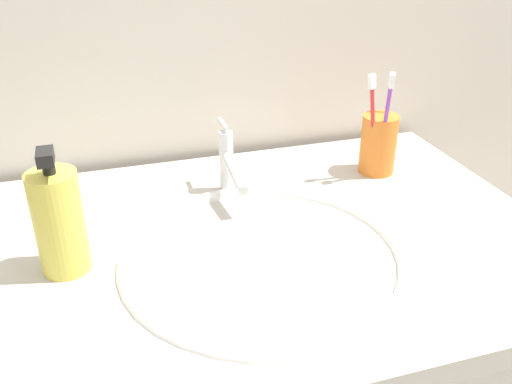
{
  "coord_description": "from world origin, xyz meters",
  "views": [
    {
      "loc": [
        -0.2,
        -0.67,
        1.29
      ],
      "look_at": [
        -0.0,
        -0.03,
        0.94
      ],
      "focal_mm": 38.96,
      "sensor_mm": 36.0,
      "label": 1
    }
  ],
  "objects_px": {
    "toothbrush_yellow": "(387,114)",
    "soap_dispenser": "(59,223)",
    "toothbrush_cup": "(378,144)",
    "toothbrush_red": "(373,119)",
    "toothbrush_purple": "(386,119)",
    "faucet": "(226,164)"
  },
  "relations": [
    {
      "from": "toothbrush_cup",
      "to": "toothbrush_purple",
      "type": "relative_size",
      "value": 0.57
    },
    {
      "from": "toothbrush_cup",
      "to": "faucet",
      "type": "bearing_deg",
      "value": -177.94
    },
    {
      "from": "toothbrush_cup",
      "to": "toothbrush_red",
      "type": "height_order",
      "value": "toothbrush_red"
    },
    {
      "from": "toothbrush_yellow",
      "to": "soap_dispenser",
      "type": "relative_size",
      "value": 0.96
    },
    {
      "from": "toothbrush_cup",
      "to": "toothbrush_purple",
      "type": "xyz_separation_m",
      "value": [
        -0.01,
        -0.03,
        0.06
      ]
    },
    {
      "from": "toothbrush_cup",
      "to": "toothbrush_yellow",
      "type": "distance_m",
      "value": 0.06
    },
    {
      "from": "toothbrush_purple",
      "to": "soap_dispenser",
      "type": "height_order",
      "value": "toothbrush_purple"
    },
    {
      "from": "toothbrush_yellow",
      "to": "toothbrush_purple",
      "type": "distance_m",
      "value": 0.05
    },
    {
      "from": "toothbrush_yellow",
      "to": "toothbrush_purple",
      "type": "height_order",
      "value": "toothbrush_purple"
    },
    {
      "from": "toothbrush_yellow",
      "to": "soap_dispenser",
      "type": "distance_m",
      "value": 0.59
    },
    {
      "from": "toothbrush_purple",
      "to": "toothbrush_red",
      "type": "relative_size",
      "value": 1.02
    },
    {
      "from": "soap_dispenser",
      "to": "toothbrush_yellow",
      "type": "bearing_deg",
      "value": 16.65
    },
    {
      "from": "toothbrush_yellow",
      "to": "toothbrush_cup",
      "type": "bearing_deg",
      "value": -144.27
    },
    {
      "from": "toothbrush_cup",
      "to": "toothbrush_red",
      "type": "bearing_deg",
      "value": -146.8
    },
    {
      "from": "toothbrush_purple",
      "to": "toothbrush_red",
      "type": "xyz_separation_m",
      "value": [
        -0.02,
        0.01,
        -0.0
      ]
    },
    {
      "from": "toothbrush_cup",
      "to": "toothbrush_purple",
      "type": "bearing_deg",
      "value": -104.91
    },
    {
      "from": "toothbrush_purple",
      "to": "soap_dispenser",
      "type": "bearing_deg",
      "value": -166.62
    },
    {
      "from": "toothbrush_cup",
      "to": "toothbrush_yellow",
      "type": "relative_size",
      "value": 0.62
    },
    {
      "from": "toothbrush_purple",
      "to": "toothbrush_cup",
      "type": "bearing_deg",
      "value": 75.09
    },
    {
      "from": "toothbrush_purple",
      "to": "soap_dispenser",
      "type": "distance_m",
      "value": 0.56
    },
    {
      "from": "faucet",
      "to": "toothbrush_cup",
      "type": "relative_size",
      "value": 1.34
    },
    {
      "from": "toothbrush_cup",
      "to": "soap_dispenser",
      "type": "height_order",
      "value": "soap_dispenser"
    }
  ]
}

